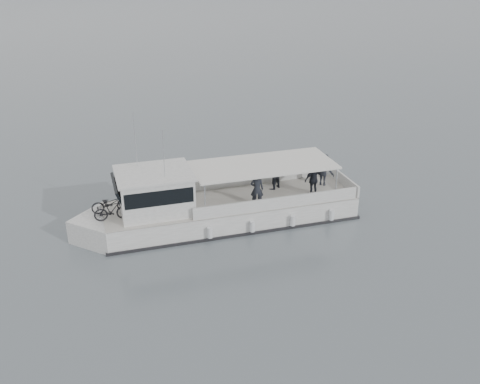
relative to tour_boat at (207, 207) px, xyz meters
name	(u,v)px	position (x,y,z in m)	size (l,w,h in m)	color
ground	(172,252)	(-2.40, -2.21, -1.02)	(1400.00, 1400.00, 0.00)	#565E65
tour_boat	(207,207)	(0.00, 0.00, 0.00)	(14.98, 4.42, 6.24)	white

